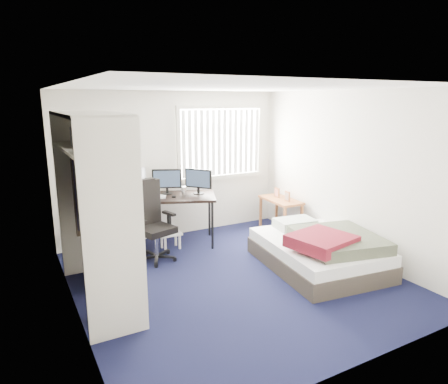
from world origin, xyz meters
name	(u,v)px	position (x,y,z in m)	size (l,w,h in m)	color
ground	(235,278)	(0.00, 0.00, 0.00)	(4.20, 4.20, 0.00)	black
room_shell	(235,168)	(0.00, 0.00, 1.51)	(4.20, 4.20, 4.20)	silver
window_assembly	(221,142)	(0.90, 2.04, 1.60)	(1.72, 0.09, 1.32)	white
closet	(96,190)	(-1.67, 0.27, 1.35)	(0.64, 1.84, 2.22)	beige
desk	(164,194)	(-0.33, 1.75, 0.84)	(1.83, 1.35, 1.28)	black
office_chair	(153,229)	(-0.73, 1.20, 0.46)	(0.71, 0.71, 1.21)	black
footstool	(170,236)	(-0.34, 1.47, 0.21)	(0.33, 0.27, 0.27)	white
nightstand	(281,203)	(1.75, 1.34, 0.53)	(0.48, 0.89, 0.78)	brown
bed	(320,250)	(1.26, -0.27, 0.26)	(1.58, 1.98, 0.61)	#383028
pine_box	(113,302)	(-1.65, -0.14, 0.14)	(0.38, 0.28, 0.28)	tan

